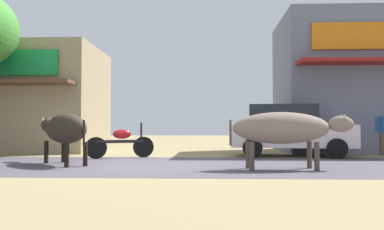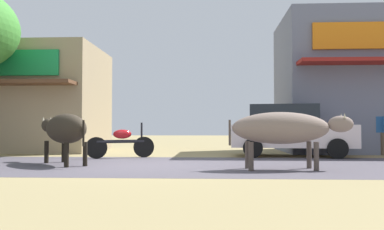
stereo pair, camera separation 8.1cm
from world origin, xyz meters
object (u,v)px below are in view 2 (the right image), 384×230
object	(u,v)px
parked_hatchback_car	(290,130)
cow_near_brown	(64,129)
parked_motorcycle	(122,142)
pedestrian_by_shop	(381,129)
cow_far_dark	(284,129)

from	to	relation	value
parked_hatchback_car	cow_near_brown	world-z (taller)	parked_hatchback_car
parked_motorcycle	cow_near_brown	world-z (taller)	cow_near_brown
cow_near_brown	pedestrian_by_shop	world-z (taller)	pedestrian_by_shop
cow_near_brown	cow_far_dark	distance (m)	5.31
pedestrian_by_shop	cow_near_brown	bearing A→B (deg)	-156.78
parked_hatchback_car	cow_near_brown	size ratio (longest dim) A/B	1.71
cow_far_dark	cow_near_brown	bearing A→B (deg)	169.49
cow_near_brown	cow_far_dark	xyz separation A→B (m)	(5.22, -0.97, 0.02)
cow_far_dark	pedestrian_by_shop	xyz separation A→B (m)	(4.09, 4.96, -0.03)
pedestrian_by_shop	parked_hatchback_car	bearing A→B (deg)	-167.29
parked_hatchback_car	cow_near_brown	bearing A→B (deg)	-151.91
parked_motorcycle	pedestrian_by_shop	bearing A→B (deg)	11.84
parked_hatchback_car	pedestrian_by_shop	xyz separation A→B (m)	(3.17, 0.71, 0.02)
cow_far_dark	pedestrian_by_shop	distance (m)	6.43
cow_near_brown	pedestrian_by_shop	distance (m)	10.13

